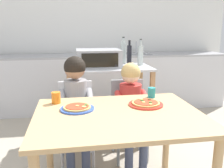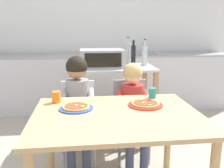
{
  "view_description": "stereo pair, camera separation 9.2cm",
  "coord_description": "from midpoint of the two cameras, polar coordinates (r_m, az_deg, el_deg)",
  "views": [
    {
      "loc": [
        -0.33,
        -1.67,
        1.37
      ],
      "look_at": [
        0.0,
        0.3,
        0.9
      ],
      "focal_mm": 39.74,
      "sensor_mm": 36.0,
      "label": 1
    },
    {
      "loc": [
        -0.24,
        -1.68,
        1.37
      ],
      "look_at": [
        0.0,
        0.3,
        0.9
      ],
      "focal_mm": 39.74,
      "sensor_mm": 36.0,
      "label": 2
    }
  ],
  "objects": [
    {
      "name": "kitchen_counter",
      "position": [
        4.17,
        -5.35,
        0.46
      ],
      "size": [
        4.54,
        0.6,
        1.12
      ],
      "color": "silver",
      "rests_on": "ground"
    },
    {
      "name": "kitchen_island_cart",
      "position": [
        3.02,
        -1.65,
        -1.68
      ],
      "size": [
        1.02,
        0.57,
        0.9
      ],
      "color": "#B7BABF",
      "rests_on": "ground"
    },
    {
      "name": "child_in_grey_shirt",
      "position": [
        2.4,
        -9.4,
        -3.08
      ],
      "size": [
        0.32,
        0.42,
        1.08
      ],
      "color": "#424C6B",
      "rests_on": "ground"
    },
    {
      "name": "bottle_slim_sauce",
      "position": [
        3.09,
        5.7,
        6.63
      ],
      "size": [
        0.07,
        0.07,
        0.32
      ],
      "color": "#ADB7B2",
      "rests_on": "kitchen_island_cart"
    },
    {
      "name": "bottle_squat_spirits",
      "position": [
        3.2,
        1.81,
        7.3
      ],
      "size": [
        0.07,
        0.07,
        0.34
      ],
      "color": "#ADB7B2",
      "rests_on": "kitchen_island_cart"
    },
    {
      "name": "toaster_oven",
      "position": [
        2.96,
        -4.07,
        5.95
      ],
      "size": [
        0.51,
        0.38,
        0.21
      ],
      "color": "#999BA0",
      "rests_on": "kitchen_island_cart"
    },
    {
      "name": "drinking_cup_teal",
      "position": [
        2.21,
        7.92,
        -1.96
      ],
      "size": [
        0.07,
        0.07,
        0.09
      ],
      "primitive_type": "cylinder",
      "color": "teal",
      "rests_on": "dining_table"
    },
    {
      "name": "ground_plane",
      "position": [
        3.1,
        -3.36,
        -13.09
      ],
      "size": [
        10.94,
        10.94,
        0.0
      ],
      "primitive_type": "plane",
      "color": "#A89E8C"
    },
    {
      "name": "pizza_plate_blue_rimmed",
      "position": [
        1.91,
        -9.37,
        -5.47
      ],
      "size": [
        0.26,
        0.26,
        0.03
      ],
      "color": "#3356B7",
      "rests_on": "dining_table"
    },
    {
      "name": "pizza_plate_red_rimmed",
      "position": [
        2.0,
        6.48,
        -4.51
      ],
      "size": [
        0.28,
        0.28,
        0.03
      ],
      "color": "red",
      "rests_on": "dining_table"
    },
    {
      "name": "dining_chair_left",
      "position": [
        2.58,
        -9.23,
        -7.23
      ],
      "size": [
        0.36,
        0.36,
        0.81
      ],
      "color": "silver",
      "rests_on": "ground"
    },
    {
      "name": "bottle_tall_green_wine",
      "position": [
        3.07,
        3.15,
        6.75
      ],
      "size": [
        0.06,
        0.06,
        0.31
      ],
      "color": "black",
      "rests_on": "kitchen_island_cart"
    },
    {
      "name": "dining_table",
      "position": [
        1.85,
        0.11,
        -9.8
      ],
      "size": [
        1.22,
        0.93,
        0.75
      ],
      "color": "tan",
      "rests_on": "ground"
    },
    {
      "name": "child_in_red_shirt",
      "position": [
        2.46,
        3.49,
        -3.76
      ],
      "size": [
        0.32,
        0.42,
        1.0
      ],
      "color": "#424C6B",
      "rests_on": "ground"
    },
    {
      "name": "back_wall_tiled",
      "position": [
        4.48,
        -6.01,
        12.8
      ],
      "size": [
        5.04,
        0.12,
        2.7
      ],
      "color": "white",
      "rests_on": "ground"
    },
    {
      "name": "drinking_cup_orange",
      "position": [
        2.09,
        -13.99,
        -3.09
      ],
      "size": [
        0.07,
        0.07,
        0.09
      ],
      "primitive_type": "cylinder",
      "color": "orange",
      "rests_on": "dining_table"
    },
    {
      "name": "dining_chair_right",
      "position": [
        2.62,
        2.85,
        -6.69
      ],
      "size": [
        0.36,
        0.36,
        0.81
      ],
      "color": "gray",
      "rests_on": "ground"
    }
  ]
}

